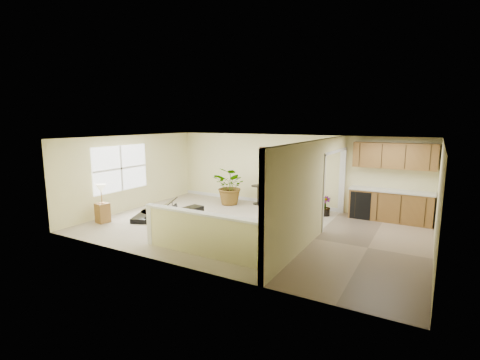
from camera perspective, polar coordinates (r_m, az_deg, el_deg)
The scene contains 20 objects.
floor at distance 9.82m, azimuth 1.66°, elevation -7.88°, with size 9.00×9.00×0.00m, color #B4A38C.
back_wall at distance 12.22m, azimuth 8.28°, elevation 1.51°, with size 9.00×0.04×2.50m, color #F0E8A4.
front_wall at distance 7.06m, azimuth -9.78°, elevation -4.48°, with size 9.00×0.04×2.50m, color #F0E8A4.
left_wall at distance 12.25m, azimuth -17.26°, elevation 1.20°, with size 0.04×6.00×2.50m, color #F0E8A4.
right_wall at distance 8.46m, azimuth 29.80°, elevation -3.29°, with size 0.04×6.00×2.50m, color #F0E8A4.
ceiling at distance 9.38m, azimuth 1.73°, elevation 6.85°, with size 9.00×6.00×0.04m, color silver.
kitchen_vinyl at distance 8.88m, azimuth 20.25°, elevation -10.40°, with size 2.70×6.00×0.01m, color #9F876B.
interior_partition at distance 9.08m, azimuth 12.55°, elevation -1.62°, with size 0.18×5.99×2.50m.
pony_half_wall at distance 7.76m, azimuth -5.88°, elevation -8.73°, with size 3.42×0.22×1.00m.
left_window at distance 11.88m, azimuth -19.00°, elevation 1.83°, with size 0.05×2.15×1.45m, color white.
wall_art_left at distance 12.51m, azimuth 4.22°, elevation 4.08°, with size 0.48×0.04×0.58m.
wall_mirror at distance 12.02m, azimuth 9.63°, elevation 3.98°, with size 0.55×0.04×0.55m.
kitchen_cabinets at distance 11.27m, azimuth 23.01°, elevation -1.80°, with size 2.36×0.65×2.33m.
piano at distance 10.95m, azimuth -12.97°, elevation -3.38°, with size 1.95×1.90×1.29m.
piano_bench at distance 10.19m, azimuth -8.15°, elevation -5.85°, with size 0.38×0.76×0.50m, color black.
loveseat at distance 11.60m, azimuth 8.33°, elevation -3.69°, with size 1.60×1.14×0.80m.
accent_table at distance 12.48m, azimuth 2.93°, elevation -2.01°, with size 0.47×0.47×0.69m.
palm_plant at distance 12.37m, azimuth -1.48°, elevation -1.04°, with size 1.40×1.27×1.35m.
small_plant at distance 11.33m, azimuth 13.75°, elevation -4.39°, with size 0.38×0.38×0.62m.
lamp_stand at distance 11.00m, azimuth -21.68°, elevation -4.04°, with size 0.39×0.39×1.14m.
Camera 1 is at (4.37, -8.29, 2.95)m, focal length 26.00 mm.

